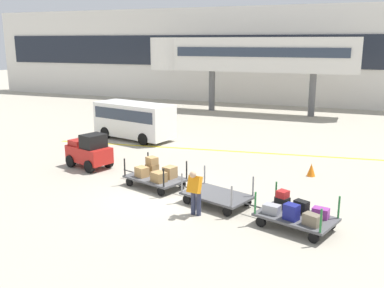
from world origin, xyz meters
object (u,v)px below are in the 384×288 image
Objects in this scene: baggage_cart_lead at (156,174)px; shuttle_van at (134,118)px; baggage_handler at (195,191)px; baggage_tug at (89,151)px; baggage_cart_middle at (217,195)px; safety_cone_near at (311,170)px; baggage_cart_tail at (295,213)px.

shuttle_van is (-4.93, 7.26, 0.73)m from baggage_cart_lead.
baggage_cart_lead is at bearing 139.23° from baggage_handler.
baggage_tug is 0.46× the size of shuttle_van.
baggage_cart_middle is 5.35m from safety_cone_near.
baggage_cart_middle is 5.59× the size of safety_cone_near.
safety_cone_near is (9.49, 2.34, -0.48)m from baggage_tug.
baggage_cart_middle is 1.97× the size of baggage_handler.
baggage_tug is at bearing 151.82° from baggage_handler.
safety_cone_near is at bearing 91.25° from baggage_cart_tail.
baggage_cart_tail reaches higher than safety_cone_near.
baggage_handler is at bearing -117.99° from safety_cone_near.
safety_cone_near is at bearing 33.40° from baggage_cart_lead.
baggage_cart_tail is at bearing -88.75° from safety_cone_near.
safety_cone_near is (2.71, 4.61, -0.07)m from baggage_cart_middle.
baggage_handler reaches higher than baggage_cart_tail.
baggage_cart_middle is 11.34m from shuttle_van.
baggage_cart_tail is at bearing -18.54° from baggage_tug.
shuttle_van is at bearing 133.35° from baggage_cart_middle.
baggage_handler is at bearing -40.77° from baggage_cart_lead.
baggage_cart_middle is (6.79, -2.27, -0.41)m from baggage_tug.
safety_cone_near is at bearing 59.61° from baggage_cart_middle.
baggage_cart_lead is 8.80m from shuttle_van.
baggage_cart_lead reaches higher than safety_cone_near.
baggage_tug reaches higher than baggage_handler.
baggage_handler is at bearing -28.18° from baggage_tug.
baggage_cart_lead is 1.97× the size of baggage_handler.
baggage_tug is 10.14m from baggage_cart_tail.
shuttle_van reaches higher than baggage_cart_middle.
baggage_cart_lead is 5.97m from baggage_cart_tail.
baggage_tug is 7.17m from baggage_cart_middle.
shuttle_van reaches higher than baggage_cart_lead.
baggage_tug is 4.17m from baggage_cart_lead.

